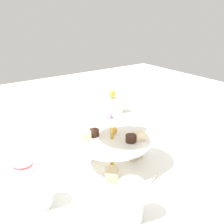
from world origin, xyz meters
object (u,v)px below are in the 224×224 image
water_glass_tall_right (119,117)px  butter_knife_right (44,142)px  tiered_serving_stand (112,146)px  teacup_with_saucer (23,171)px  butter_knife_left (206,163)px  water_glass_short_left (39,192)px  water_glass_mid_back (131,201)px

water_glass_tall_right → butter_knife_right: (-0.09, -0.28, -0.07)m
tiered_serving_stand → teacup_with_saucer: 0.27m
tiered_serving_stand → butter_knife_right: (-0.28, -0.11, -0.07)m
teacup_with_saucer → tiered_serving_stand: bearing=67.3°
teacup_with_saucer → butter_knife_left: teacup_with_saucer is taller
water_glass_short_left → teacup_with_saucer: (-0.14, 0.01, -0.01)m
water_glass_mid_back → water_glass_short_left: bearing=-137.5°
water_glass_short_left → butter_knife_left: water_glass_short_left is taller
water_glass_tall_right → water_glass_mid_back: water_glass_tall_right is taller
water_glass_mid_back → butter_knife_left: bearing=97.8°
tiered_serving_stand → butter_knife_right: 0.31m
water_glass_tall_right → water_glass_mid_back: (0.40, -0.26, -0.02)m
butter_knife_right → water_glass_mid_back: 0.49m
water_glass_tall_right → teacup_with_saucer: 0.42m
water_glass_short_left → water_glass_tall_right: bearing=118.4°
water_glass_short_left → water_glass_mid_back: bearing=42.5°
teacup_with_saucer → water_glass_mid_back: size_ratio=0.89×
tiered_serving_stand → teacup_with_saucer: tiered_serving_stand is taller
water_glass_short_left → butter_knife_right: 0.35m
tiered_serving_stand → water_glass_tall_right: tiered_serving_stand is taller
butter_knife_left → water_glass_mid_back: 0.36m
water_glass_short_left → teacup_with_saucer: water_glass_short_left is taller
water_glass_tall_right → water_glass_short_left: size_ratio=1.80×
tiered_serving_stand → water_glass_tall_right: size_ratio=2.03×
water_glass_tall_right → tiered_serving_stand: bearing=-41.4°
water_glass_short_left → butter_knife_right: bearing=156.4°
tiered_serving_stand → water_glass_mid_back: bearing=-24.4°
water_glass_tall_right → butter_knife_left: 0.37m
teacup_with_saucer → butter_knife_right: size_ratio=0.53×
butter_knife_right → water_glass_tall_right: bearing=146.1°
water_glass_tall_right → butter_knife_left: water_glass_tall_right is taller
teacup_with_saucer → water_glass_mid_back: bearing=26.0°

